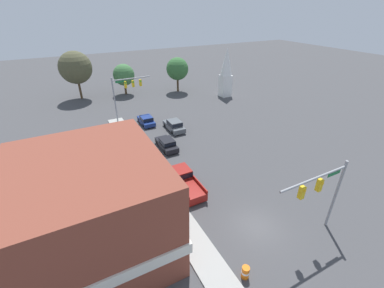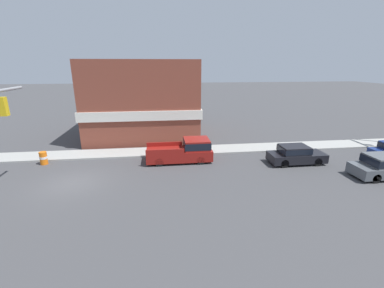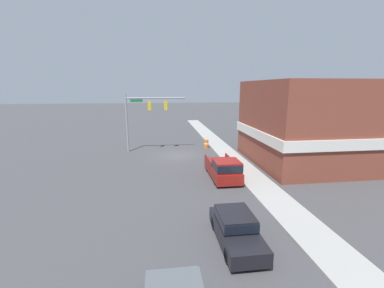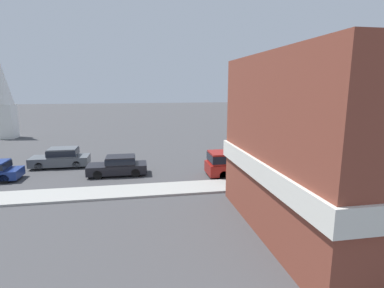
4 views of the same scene
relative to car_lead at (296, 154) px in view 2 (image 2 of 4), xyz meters
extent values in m
plane|color=#424244|center=(1.64, -16.68, -0.77)|extent=(200.00, 200.00, 0.00)
cube|color=#9E9E99|center=(-4.06, -16.68, -0.70)|extent=(2.40, 60.00, 0.14)
cube|color=gold|center=(2.74, -19.31, 4.62)|extent=(0.36, 0.36, 1.05)
cylinder|color=black|center=(-0.78, 1.47, -0.44)|extent=(0.22, 0.66, 0.66)
cylinder|color=black|center=(0.78, 1.47, -0.44)|extent=(0.22, 0.66, 0.66)
cylinder|color=black|center=(-0.78, -1.27, -0.44)|extent=(0.22, 0.66, 0.66)
cylinder|color=black|center=(0.78, -1.27, -0.44)|extent=(0.22, 0.66, 0.66)
cube|color=black|center=(0.00, 0.10, -0.24)|extent=(1.78, 4.42, 0.68)
cube|color=black|center=(0.00, -0.16, 0.40)|extent=(1.64, 2.12, 0.61)
cube|color=black|center=(0.00, -0.16, 0.40)|extent=(1.66, 2.21, 0.42)
cylinder|color=black|center=(2.43, 3.55, -0.44)|extent=(0.22, 0.66, 0.66)
cylinder|color=black|center=(4.12, 3.55, -0.44)|extent=(0.22, 0.66, 0.66)
cube|color=#51565B|center=(3.27, 4.71, 0.50)|extent=(1.76, 2.23, 0.71)
cube|color=black|center=(3.27, 4.71, 0.50)|extent=(1.78, 2.32, 0.50)
cylinder|color=black|center=(-0.69, 7.78, -0.44)|extent=(0.22, 0.66, 0.66)
cylinder|color=black|center=(-2.55, -7.59, -0.44)|extent=(0.22, 0.66, 0.66)
cylinder|color=black|center=(-0.69, -7.59, -0.44)|extent=(0.22, 0.66, 0.66)
cylinder|color=black|center=(-2.55, -10.87, -0.44)|extent=(0.22, 0.66, 0.66)
cylinder|color=black|center=(-0.69, -10.87, -0.44)|extent=(0.22, 0.66, 0.66)
cube|color=maroon|center=(-1.62, -9.23, -0.16)|extent=(2.09, 5.29, 0.85)
cube|color=maroon|center=(-1.62, -7.79, 0.67)|extent=(1.98, 2.01, 0.82)
cube|color=black|center=(-1.62, -7.79, 0.67)|extent=(2.00, 2.09, 0.57)
cube|color=maroon|center=(-2.60, -10.38, 0.44)|extent=(0.12, 2.98, 0.35)
cube|color=maroon|center=(-0.64, -10.38, 0.44)|extent=(0.12, 2.98, 0.35)
cylinder|color=orange|center=(-2.26, -20.00, -0.25)|extent=(0.56, 0.56, 1.03)
cylinder|color=white|center=(-2.26, -20.00, -0.20)|extent=(0.57, 0.57, 0.19)
cube|color=brown|center=(-10.89, -12.44, 3.28)|extent=(10.26, 11.31, 8.10)
cube|color=silver|center=(-10.89, -12.44, 2.28)|extent=(10.56, 11.61, 0.90)
camera|label=1|loc=(-11.03, -28.57, 16.61)|focal=24.00mm
camera|label=2|loc=(18.19, -10.64, 6.84)|focal=24.00mm
camera|label=3|loc=(3.60, 10.99, 6.70)|focal=24.00mm
camera|label=4|loc=(-22.77, -1.61, 5.92)|focal=28.00mm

